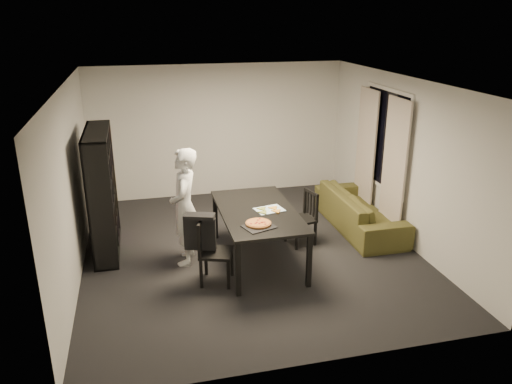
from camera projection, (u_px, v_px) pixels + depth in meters
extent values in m
cube|color=black|center=(250.00, 251.00, 7.80)|extent=(5.00, 5.50, 0.01)
cube|color=white|center=(249.00, 82.00, 6.91)|extent=(5.00, 5.50, 0.01)
cube|color=silver|center=(219.00, 131.00, 9.87)|extent=(5.00, 0.01, 2.60)
cube|color=silver|center=(313.00, 254.00, 4.84)|extent=(5.00, 0.01, 2.60)
cube|color=silver|center=(71.00, 184.00, 6.80)|extent=(0.01, 5.50, 2.60)
cube|color=silver|center=(403.00, 160.00, 7.91)|extent=(0.01, 5.50, 2.60)
cube|color=black|center=(385.00, 139.00, 8.39)|extent=(0.02, 1.40, 1.60)
cube|color=white|center=(385.00, 139.00, 8.39)|extent=(0.03, 1.52, 1.72)
cube|color=#BEB0A2|center=(394.00, 168.00, 8.01)|extent=(0.03, 0.70, 2.25)
cube|color=#BEB0A2|center=(366.00, 152.00, 8.96)|extent=(0.03, 0.70, 2.25)
cube|color=black|center=(102.00, 192.00, 7.54)|extent=(0.35, 1.50, 1.90)
cube|color=black|center=(258.00, 211.00, 7.25)|extent=(1.07, 1.93, 0.04)
cube|color=black|center=(238.00, 269.00, 6.44)|extent=(0.06, 0.06, 0.76)
cube|color=black|center=(309.00, 261.00, 6.66)|extent=(0.06, 0.06, 0.76)
cube|color=black|center=(215.00, 216.00, 8.11)|extent=(0.06, 0.06, 0.76)
cube|color=black|center=(273.00, 211.00, 8.33)|extent=(0.06, 0.06, 0.76)
cube|color=black|center=(216.00, 253.00, 6.76)|extent=(0.54, 0.54, 0.04)
cube|color=black|center=(202.00, 236.00, 6.69)|extent=(0.17, 0.42, 0.46)
cube|color=black|center=(201.00, 221.00, 6.62)|extent=(0.16, 0.40, 0.05)
cube|color=black|center=(228.00, 275.00, 6.65)|extent=(0.04, 0.04, 0.42)
cube|color=black|center=(232.00, 262.00, 7.00)|extent=(0.04, 0.04, 0.42)
cube|color=black|center=(201.00, 274.00, 6.68)|extent=(0.04, 0.04, 0.42)
cube|color=black|center=(206.00, 261.00, 7.03)|extent=(0.04, 0.04, 0.42)
cube|color=black|center=(301.00, 220.00, 7.92)|extent=(0.48, 0.48, 0.04)
cube|color=black|center=(311.00, 204.00, 7.91)|extent=(0.13, 0.40, 0.43)
cube|color=black|center=(311.00, 192.00, 7.85)|extent=(0.12, 0.38, 0.05)
cube|color=black|center=(285.00, 230.00, 8.06)|extent=(0.04, 0.04, 0.39)
cube|color=black|center=(297.00, 238.00, 7.77)|extent=(0.04, 0.04, 0.39)
cube|color=black|center=(304.00, 226.00, 8.21)|extent=(0.04, 0.04, 0.39)
cube|color=black|center=(315.00, 234.00, 7.92)|extent=(0.04, 0.04, 0.39)
cube|color=black|center=(200.00, 234.00, 6.68)|extent=(0.43, 0.21, 0.46)
cube|color=black|center=(199.00, 216.00, 6.60)|extent=(0.44, 0.30, 0.05)
imported|color=silver|center=(185.00, 207.00, 7.19)|extent=(0.55, 0.71, 1.74)
cube|color=black|center=(259.00, 227.00, 6.66)|extent=(0.48, 0.43, 0.01)
cylinder|color=brown|center=(258.00, 223.00, 6.72)|extent=(0.35, 0.35, 0.02)
cylinder|color=yellow|center=(258.00, 222.00, 6.72)|extent=(0.31, 0.31, 0.01)
cube|color=white|center=(269.00, 210.00, 7.25)|extent=(0.45, 0.38, 0.01)
imported|color=#43411B|center=(360.00, 210.00, 8.54)|extent=(0.85, 2.17, 0.63)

